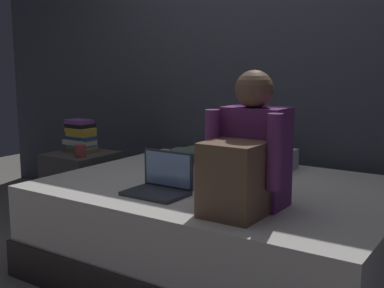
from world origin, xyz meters
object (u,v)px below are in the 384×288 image
at_px(clothes_pile, 187,155).
at_px(bed, 222,228).
at_px(person_sitting, 247,157).
at_px(pillow, 248,158).
at_px(book_stack, 81,136).
at_px(laptop, 161,183).
at_px(mug, 80,151).
at_px(nightstand, 82,189).

bearing_deg(clothes_pile, bed, -36.54).
xyz_separation_m(person_sitting, clothes_pile, (-0.86, 0.75, -0.19)).
height_order(bed, pillow, pillow).
bearing_deg(bed, book_stack, 173.19).
relative_size(person_sitting, laptop, 2.05).
relative_size(laptop, pillow, 0.57).
xyz_separation_m(laptop, pillow, (0.09, 0.83, 0.01)).
distance_m(book_stack, mug, 0.23).
relative_size(laptop, clothes_pile, 1.11).
distance_m(bed, mug, 1.22).
bearing_deg(pillow, clothes_pile, -170.50).
relative_size(pillow, book_stack, 2.27).
distance_m(bed, book_stack, 1.40).
distance_m(nightstand, pillow, 1.31).
bearing_deg(nightstand, book_stack, 128.00).
xyz_separation_m(nightstand, pillow, (1.23, 0.32, 0.32)).
distance_m(nightstand, laptop, 1.28).
xyz_separation_m(laptop, clothes_pile, (-0.35, 0.75, 0.00)).
xyz_separation_m(pillow, mug, (-1.10, -0.44, 0.00)).
bearing_deg(bed, pillow, 99.04).
bearing_deg(person_sitting, bed, 132.69).
xyz_separation_m(nightstand, mug, (0.13, -0.12, 0.32)).
bearing_deg(book_stack, laptop, -24.68).
height_order(pillow, book_stack, book_stack).
height_order(book_stack, clothes_pile, book_stack).
height_order(nightstand, laptop, laptop).
bearing_deg(laptop, book_stack, 155.32).
relative_size(pillow, clothes_pile, 1.94).
relative_size(nightstand, pillow, 1.00).
xyz_separation_m(bed, person_sitting, (0.35, -0.38, 0.52)).
height_order(person_sitting, laptop, person_sitting).
height_order(bed, book_stack, book_stack).
height_order(person_sitting, clothes_pile, person_sitting).
xyz_separation_m(mug, clothes_pile, (0.66, 0.37, -0.01)).
bearing_deg(clothes_pile, laptop, -65.27).
bearing_deg(mug, person_sitting, -14.11).
bearing_deg(laptop, nightstand, 156.20).
xyz_separation_m(laptop, book_stack, (-1.16, 0.54, 0.09)).
relative_size(mug, clothes_pile, 0.31).
xyz_separation_m(bed, nightstand, (-1.30, 0.13, 0.02)).
height_order(laptop, book_stack, book_stack).
distance_m(bed, laptop, 0.52).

